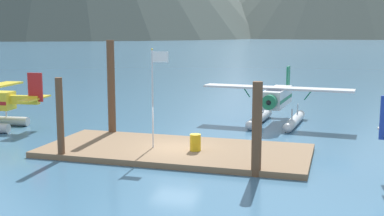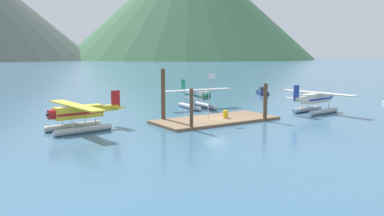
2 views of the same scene
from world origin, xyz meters
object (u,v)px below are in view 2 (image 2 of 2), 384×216
seaplane_yellow_port_fwd (78,116)px  flagpole (209,90)px  fuel_drum (225,114)px  seaplane_silver_bow_right (197,97)px  seaplane_cream_stbd_aft (316,101)px  boat_navy_open_east (262,92)px  mooring_buoy (302,109)px

seaplane_yellow_port_fwd → flagpole: bearing=-12.5°
fuel_drum → seaplane_yellow_port_fwd: seaplane_yellow_port_fwd is taller
seaplane_silver_bow_right → seaplane_cream_stbd_aft: bearing=-49.1°
seaplane_silver_bow_right → seaplane_cream_stbd_aft: (10.51, -12.14, 0.00)m
seaplane_yellow_port_fwd → boat_navy_open_east: 42.66m
boat_navy_open_east → seaplane_cream_stbd_aft: bearing=-116.1°
fuel_drum → seaplane_cream_stbd_aft: 13.67m
seaplane_yellow_port_fwd → boat_navy_open_east: (39.70, 15.58, -1.09)m
seaplane_silver_bow_right → boat_navy_open_east: (20.53, 8.35, -1.09)m
fuel_drum → seaplane_cream_stbd_aft: seaplane_cream_stbd_aft is taller
flagpole → seaplane_cream_stbd_aft: bearing=-6.7°
seaplane_cream_stbd_aft → boat_navy_open_east: bearing=63.9°
flagpole → boat_navy_open_east: flagpole is taller
mooring_buoy → seaplane_yellow_port_fwd: size_ratio=0.07×
fuel_drum → boat_navy_open_east: (23.55, 18.71, -0.25)m
mooring_buoy → seaplane_cream_stbd_aft: 2.20m
seaplane_cream_stbd_aft → seaplane_yellow_port_fwd: 30.08m
seaplane_cream_stbd_aft → boat_navy_open_east: seaplane_cream_stbd_aft is taller
seaplane_cream_stbd_aft → flagpole: bearing=173.3°
fuel_drum → seaplane_yellow_port_fwd: size_ratio=0.08×
seaplane_silver_bow_right → seaplane_cream_stbd_aft: size_ratio=1.00×
flagpole → seaplane_cream_stbd_aft: size_ratio=0.51×
flagpole → boat_navy_open_east: bearing=35.8°
seaplane_yellow_port_fwd → mooring_buoy: bearing=-6.4°
seaplane_cream_stbd_aft → mooring_buoy: bearing=112.2°
fuel_drum → boat_navy_open_east: size_ratio=0.20×
mooring_buoy → flagpole: bearing=179.4°
seaplane_silver_bow_right → fuel_drum: bearing=-106.3°
mooring_buoy → boat_navy_open_east: boat_navy_open_east is taller
fuel_drum → seaplane_cream_stbd_aft: size_ratio=0.08×
seaplane_silver_bow_right → seaplane_yellow_port_fwd: size_ratio=1.00×
fuel_drum → seaplane_yellow_port_fwd: (-16.15, 3.13, 0.84)m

